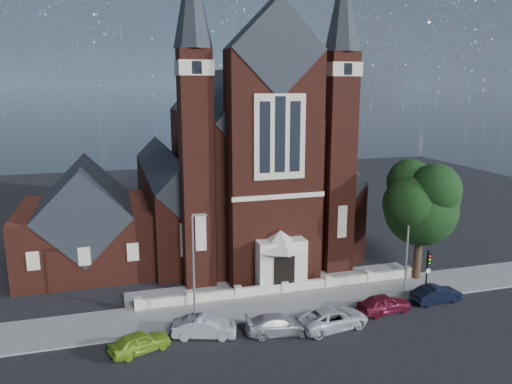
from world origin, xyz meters
TOP-DOWN VIEW (x-y plane):
  - ground at (0.00, 15.00)m, footprint 120.00×120.00m
  - pavement_strip at (0.00, 4.50)m, footprint 60.00×5.00m
  - forecourt_paving at (0.00, 8.50)m, footprint 26.00×3.00m
  - forecourt_wall at (0.00, 6.50)m, footprint 24.00×0.40m
  - church at (-0.00, 22.94)m, footprint 20.01×34.90m
  - parish_hall at (-16.00, 18.00)m, footprint 12.00×12.20m
  - street_tree at (12.60, 5.71)m, footprint 6.40×6.60m
  - street_lamp_left at (-7.91, 4.00)m, footprint 1.16×0.22m
  - street_lamp_right at (10.09, 4.00)m, footprint 1.16×0.22m
  - traffic_signal at (11.00, 2.43)m, footprint 0.28×0.42m
  - car_lime_van at (-12.26, 0.19)m, footprint 4.35×2.91m
  - car_silver_a at (-7.83, 0.97)m, footprint 4.66×2.70m
  - car_silver_b at (-2.70, -0.07)m, footprint 4.97×2.50m
  - car_white_suv at (1.27, -0.34)m, footprint 5.63×3.19m
  - car_dark_red at (6.12, 0.79)m, footprint 4.46×2.19m
  - car_navy at (11.15, 1.26)m, footprint 4.32×1.76m

SIDE VIEW (x-z plane):
  - ground at x=0.00m, z-range 0.00..0.00m
  - pavement_strip at x=0.00m, z-range -0.06..0.06m
  - forecourt_paving at x=0.00m, z-range -0.07..0.07m
  - forecourt_wall at x=0.00m, z-range -0.45..0.45m
  - car_lime_van at x=-12.26m, z-range 0.00..1.38m
  - car_silver_b at x=-2.70m, z-range 0.00..1.38m
  - car_navy at x=11.15m, z-range 0.00..1.39m
  - car_silver_a at x=-7.83m, z-range 0.00..1.45m
  - car_dark_red at x=6.12m, z-range 0.00..1.46m
  - car_white_suv at x=1.27m, z-range 0.00..1.48m
  - traffic_signal at x=11.00m, z-range 0.58..4.58m
  - parish_hall at x=-16.00m, z-range -1.11..9.13m
  - street_lamp_left at x=-7.91m, z-range 0.55..8.64m
  - street_lamp_right at x=10.09m, z-range 0.55..8.64m
  - street_tree at x=12.60m, z-range 1.61..12.31m
  - church at x=0.00m, z-range -6.41..22.79m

